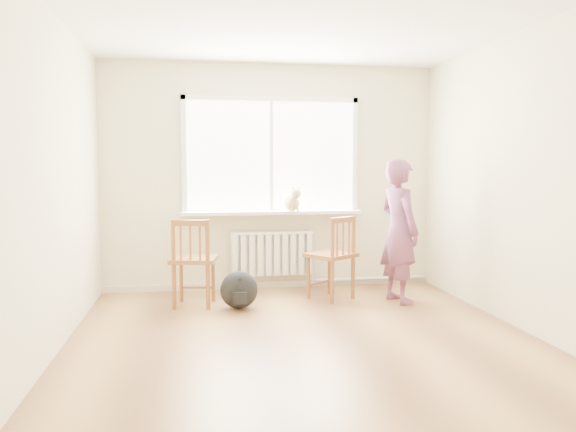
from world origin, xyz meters
name	(u,v)px	position (x,y,z in m)	size (l,w,h in m)	color
floor	(307,344)	(0.00, 0.00, 0.00)	(4.50, 4.50, 0.00)	#AA7B45
ceiling	(308,12)	(0.00, 0.00, 2.70)	(4.50, 4.50, 0.00)	white
back_wall	(271,177)	(0.00, 2.25, 1.35)	(4.00, 0.01, 2.70)	beige
window	(271,151)	(0.00, 2.22, 1.66)	(2.12, 0.05, 1.42)	white
windowsill	(272,213)	(0.00, 2.14, 0.93)	(2.15, 0.22, 0.04)	white
radiator	(272,253)	(0.00, 2.16, 0.44)	(1.00, 0.12, 0.55)	white
heating_pipe	(371,278)	(1.25, 2.19, 0.08)	(0.04, 0.04, 1.40)	silver
baseboard	(271,284)	(0.00, 2.23, 0.04)	(4.00, 0.03, 0.08)	beige
chair_left	(193,262)	(-0.94, 1.44, 0.47)	(0.53, 0.52, 0.94)	brown
chair_right	(334,258)	(0.61, 1.51, 0.47)	(0.63, 0.62, 0.93)	brown
person	(399,231)	(1.28, 1.29, 0.78)	(0.57, 0.37, 1.56)	#CB436A
cat	(292,201)	(0.23, 2.05, 1.07)	(0.25, 0.45, 0.30)	beige
backpack	(239,290)	(-0.47, 1.27, 0.20)	(0.39, 0.29, 0.39)	black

